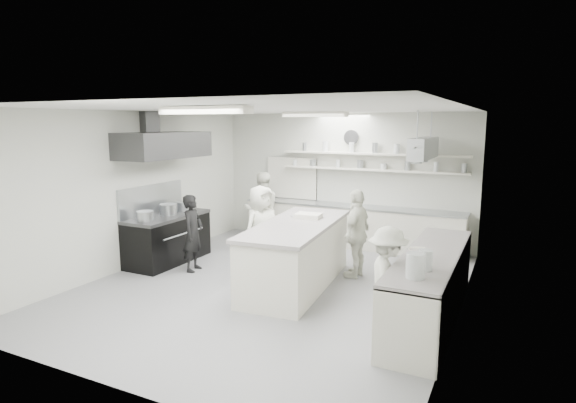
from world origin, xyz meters
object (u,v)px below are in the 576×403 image
at_px(stove, 168,240).
at_px(prep_island, 297,256).
at_px(back_counter, 350,226).
at_px(cook_back, 262,210).
at_px(right_counter, 430,288).
at_px(cook_stove, 193,233).

distance_m(stove, prep_island, 2.94).
height_order(stove, back_counter, back_counter).
distance_m(back_counter, cook_back, 2.04).
bearing_deg(stove, prep_island, -2.62).
height_order(stove, right_counter, right_counter).
bearing_deg(right_counter, cook_back, 149.06).
bearing_deg(cook_stove, right_counter, -105.37).
bearing_deg(back_counter, stove, -136.01).
height_order(stove, cook_stove, cook_stove).
xyz_separation_m(stove, right_counter, (5.25, -0.60, 0.02)).
relative_size(prep_island, cook_back, 1.67).
distance_m(right_counter, prep_island, 2.36).
xyz_separation_m(back_counter, cook_stove, (-2.07, -3.05, 0.27)).
bearing_deg(cook_back, stove, 17.73).
height_order(back_counter, cook_stove, cook_stove).
distance_m(back_counter, prep_island, 2.94).
height_order(back_counter, cook_back, cook_back).
bearing_deg(stove, back_counter, 43.99).
relative_size(back_counter, cook_stove, 3.43).
height_order(right_counter, cook_back, cook_back).
relative_size(back_counter, right_counter, 1.52).
height_order(back_counter, right_counter, right_counter).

